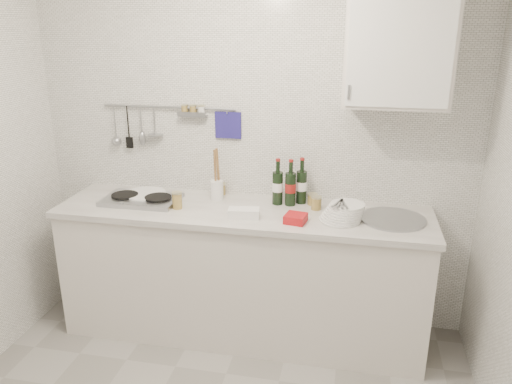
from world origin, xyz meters
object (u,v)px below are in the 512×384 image
Objects in this scene: wall_cabinet at (398,45)px; plate_stack_sink at (343,212)px; wine_bottles at (290,182)px; utensil_crock at (217,187)px; plate_stack_hob at (144,196)px.

wall_cabinet is 1.03m from plate_stack_sink.
wine_bottles is 0.51m from utensil_crock.
plate_stack_hob is at bearing -169.69° from utensil_crock.
wall_cabinet is 1.90m from plate_stack_hob.
wine_bottles is (-0.36, 0.22, 0.10)m from plate_stack_sink.
plate_stack_sink reaches higher than plate_stack_hob.
wine_bottles reaches higher than plate_stack_hob.
plate_stack_sink is (-0.25, -0.18, -0.98)m from wall_cabinet.
plate_stack_sink is at bearing -13.71° from utensil_crock.
wall_cabinet is 2.54× the size of plate_stack_sink.
plate_stack_sink is 0.89m from utensil_crock.
wine_bottles is at bearing 0.99° from utensil_crock.
utensil_crock reaches higher than wine_bottles.
utensil_crock reaches higher than plate_stack_sink.
plate_stack_hob is 0.51m from utensil_crock.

